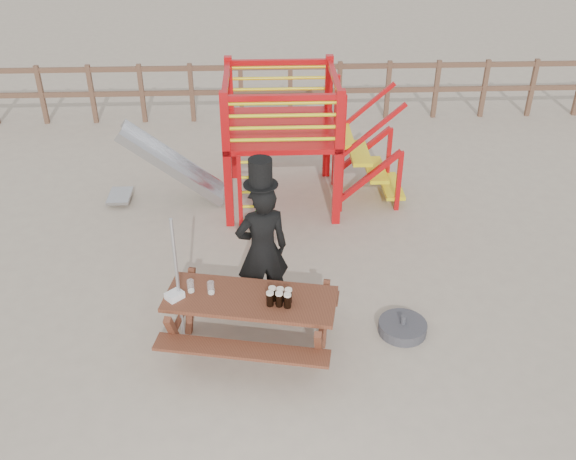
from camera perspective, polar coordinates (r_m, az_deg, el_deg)
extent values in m
plane|color=tan|center=(7.51, -1.21, -10.50)|extent=(60.00, 60.00, 0.00)
cube|color=brown|center=(13.17, -2.04, 14.25)|extent=(15.00, 0.06, 0.10)
cube|color=brown|center=(13.33, -1.99, 12.18)|extent=(15.00, 0.06, 0.10)
cube|color=brown|center=(14.04, -21.05, 11.14)|extent=(0.09, 0.09, 1.20)
cube|color=brown|center=(13.76, -17.03, 11.46)|extent=(0.09, 0.09, 1.20)
cube|color=brown|center=(13.55, -12.85, 11.74)|extent=(0.09, 0.09, 1.20)
cube|color=brown|center=(13.41, -8.56, 11.97)|extent=(0.09, 0.09, 1.20)
cube|color=brown|center=(13.34, -4.19, 12.13)|extent=(0.09, 0.09, 1.20)
cube|color=brown|center=(13.34, 0.20, 12.22)|extent=(0.09, 0.09, 1.20)
cube|color=brown|center=(13.42, 4.57, 12.24)|extent=(0.09, 0.09, 1.20)
cube|color=brown|center=(13.58, 8.86, 12.20)|extent=(0.09, 0.09, 1.20)
cube|color=brown|center=(13.80, 13.03, 12.09)|extent=(0.09, 0.09, 1.20)
cube|color=brown|center=(14.10, 17.05, 11.93)|extent=(0.09, 0.09, 1.20)
cube|color=brown|center=(14.45, 20.87, 11.72)|extent=(0.09, 0.09, 1.20)
cube|color=red|center=(9.29, -5.43, 6.06)|extent=(0.12, 0.12, 2.10)
cube|color=red|center=(9.33, 4.48, 6.25)|extent=(0.12, 0.12, 2.10)
cube|color=red|center=(10.75, -5.10, 9.74)|extent=(0.12, 0.12, 2.10)
cube|color=red|center=(10.79, 3.54, 9.90)|extent=(0.12, 0.12, 2.10)
cube|color=red|center=(9.94, -0.64, 8.94)|extent=(1.72, 1.72, 0.08)
cube|color=red|center=(8.91, -0.49, 11.70)|extent=(1.60, 0.08, 0.08)
cube|color=red|center=(10.43, -0.81, 14.70)|extent=(1.60, 0.08, 0.08)
cube|color=red|center=(9.67, -5.53, 13.19)|extent=(0.08, 1.60, 0.08)
cube|color=red|center=(9.72, 4.19, 13.35)|extent=(0.08, 1.60, 0.08)
cylinder|color=yellow|center=(9.14, -0.47, 8.04)|extent=(1.50, 0.05, 0.05)
cylinder|color=yellow|center=(10.62, -0.79, 11.50)|extent=(1.50, 0.05, 0.05)
cylinder|color=yellow|center=(9.07, -0.48, 9.08)|extent=(1.50, 0.05, 0.05)
cylinder|color=yellow|center=(10.56, -0.79, 12.41)|extent=(1.50, 0.05, 0.05)
cylinder|color=yellow|center=(9.00, -0.48, 10.14)|extent=(1.50, 0.05, 0.05)
cylinder|color=yellow|center=(10.50, -0.80, 13.34)|extent=(1.50, 0.05, 0.05)
cylinder|color=yellow|center=(8.94, -0.49, 11.22)|extent=(1.50, 0.05, 0.05)
cylinder|color=yellow|center=(10.45, -0.81, 14.28)|extent=(1.50, 0.05, 0.05)
cube|color=red|center=(9.35, -4.29, 3.20)|extent=(0.06, 0.06, 1.20)
cube|color=red|center=(9.34, -2.08, 3.25)|extent=(0.06, 0.06, 1.20)
cylinder|color=yellow|center=(9.57, -3.11, 0.86)|extent=(0.36, 0.04, 0.04)
cylinder|color=yellow|center=(9.44, -3.15, 2.11)|extent=(0.36, 0.04, 0.04)
cylinder|color=yellow|center=(9.33, -3.19, 3.39)|extent=(0.36, 0.04, 0.04)
cylinder|color=yellow|center=(9.22, -3.23, 4.70)|extent=(0.36, 0.04, 0.04)
cylinder|color=yellow|center=(9.11, -3.28, 6.05)|extent=(0.36, 0.04, 0.04)
cube|color=yellow|center=(10.06, 4.84, 8.36)|extent=(0.30, 0.90, 0.06)
cube|color=yellow|center=(10.22, 6.33, 6.83)|extent=(0.30, 0.90, 0.06)
cube|color=yellow|center=(10.40, 7.77, 5.33)|extent=(0.30, 0.90, 0.06)
cube|color=yellow|center=(10.58, 9.15, 3.88)|extent=(0.30, 0.90, 0.06)
cube|color=red|center=(9.92, 7.32, 4.79)|extent=(0.95, 0.08, 0.86)
cube|color=red|center=(10.72, 6.59, 6.97)|extent=(0.95, 0.08, 0.86)
cube|color=#AEB0B5|center=(10.28, -10.18, 5.66)|extent=(1.53, 0.55, 1.21)
cube|color=#AEB0B5|center=(10.02, -10.37, 5.19)|extent=(1.58, 0.04, 1.28)
cube|color=#AEB0B5|center=(10.50, -10.04, 6.50)|extent=(1.58, 0.04, 1.28)
cube|color=#AEB0B5|center=(10.67, -14.71, 2.96)|extent=(0.35, 0.55, 0.05)
cube|color=brown|center=(7.09, -3.36, -6.15)|extent=(1.98, 1.05, 0.05)
cube|color=brown|center=(6.88, -4.16, -10.61)|extent=(1.89, 0.62, 0.04)
cube|color=brown|center=(7.66, -2.53, -5.48)|extent=(1.89, 0.62, 0.04)
cube|color=brown|center=(7.49, -9.32, -7.73)|extent=(0.29, 1.12, 0.68)
cube|color=brown|center=(7.22, 3.02, -9.03)|extent=(0.29, 1.12, 0.68)
imported|color=black|center=(7.57, -2.30, -1.81)|extent=(0.71, 0.55, 1.74)
cube|color=#0B8112|center=(7.57, -2.59, 0.07)|extent=(0.07, 0.03, 0.41)
cylinder|color=black|center=(7.13, -2.45, 4.07)|extent=(0.39, 0.39, 0.01)
cylinder|color=black|center=(7.06, -2.48, 5.20)|extent=(0.27, 0.27, 0.30)
cube|color=white|center=(7.13, -2.75, 6.42)|extent=(0.14, 0.04, 0.03)
cylinder|color=#B2B2B7|center=(7.09, -9.73, -5.00)|extent=(0.04, 0.04, 1.72)
cylinder|color=#3B3B40|center=(7.81, 10.14, -8.52)|extent=(0.57, 0.57, 0.13)
cylinder|color=#3B3B40|center=(7.73, 10.22, -7.84)|extent=(0.07, 0.07, 0.11)
cube|color=white|center=(7.13, -10.04, -5.75)|extent=(0.23, 0.22, 0.08)
cylinder|color=black|center=(6.91, -1.61, -6.20)|extent=(0.08, 0.08, 0.15)
cylinder|color=#F3E3C7|center=(6.86, -1.62, -5.63)|extent=(0.08, 0.08, 0.02)
cylinder|color=black|center=(6.90, -0.79, -6.24)|extent=(0.08, 0.08, 0.15)
cylinder|color=#F3E3C7|center=(6.85, -0.80, -5.68)|extent=(0.08, 0.08, 0.02)
cylinder|color=black|center=(6.88, -0.05, -6.36)|extent=(0.08, 0.08, 0.15)
cylinder|color=#F3E3C7|center=(6.83, -0.05, -5.79)|extent=(0.08, 0.08, 0.02)
cylinder|color=black|center=(6.98, -1.41, -5.77)|extent=(0.08, 0.08, 0.15)
cylinder|color=#F3E3C7|center=(6.92, -1.42, -5.20)|extent=(0.08, 0.08, 0.02)
cylinder|color=black|center=(6.96, -0.71, -5.84)|extent=(0.08, 0.08, 0.15)
cylinder|color=#F3E3C7|center=(6.91, -0.71, -5.28)|extent=(0.08, 0.08, 0.02)
cylinder|color=black|center=(6.95, 0.03, -5.91)|extent=(0.08, 0.08, 0.15)
cylinder|color=#F3E3C7|center=(6.90, 0.03, -5.34)|extent=(0.08, 0.08, 0.02)
cylinder|color=silver|center=(7.18, -8.65, -4.95)|extent=(0.08, 0.08, 0.15)
cylinder|color=#F3E3C7|center=(7.22, -8.61, -5.37)|extent=(0.07, 0.07, 0.02)
cylinder|color=silver|center=(7.12, -6.87, -5.12)|extent=(0.08, 0.08, 0.15)
cylinder|color=#F3E3C7|center=(7.16, -6.84, -5.54)|extent=(0.07, 0.07, 0.02)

